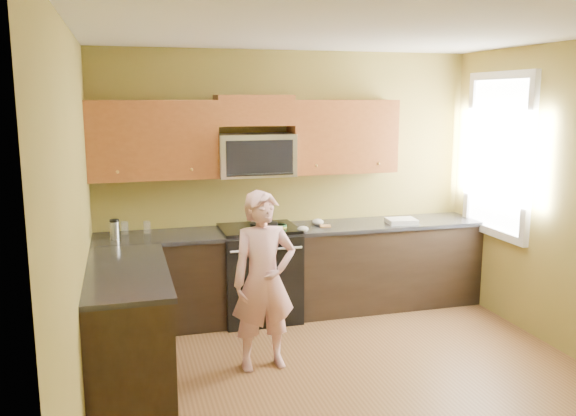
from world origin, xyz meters
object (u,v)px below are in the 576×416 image
object	(u,v)px
woman	(264,281)
travel_mug	(115,239)
frying_pan	(264,229)
microwave	(255,176)
butter_tub	(281,231)
stove	(259,273)

from	to	relation	value
woman	travel_mug	bearing A→B (deg)	133.46
woman	frying_pan	size ratio (longest dim) A/B	3.06
microwave	frying_pan	world-z (taller)	microwave
frying_pan	travel_mug	world-z (taller)	travel_mug
butter_tub	stove	bearing A→B (deg)	155.43
frying_pan	woman	bearing A→B (deg)	-92.20
woman	microwave	bearing A→B (deg)	76.74
travel_mug	frying_pan	bearing A→B (deg)	-2.58
woman	travel_mug	distance (m)	1.61
frying_pan	butter_tub	world-z (taller)	frying_pan
microwave	travel_mug	xyz separation A→B (m)	(-1.38, -0.15, -0.53)
microwave	frying_pan	distance (m)	0.54
butter_tub	travel_mug	distance (m)	1.59
microwave	woman	size ratio (longest dim) A/B	0.51
stove	woman	world-z (taller)	woman
butter_tub	travel_mug	size ratio (longest dim) A/B	0.59
stove	frying_pan	xyz separation A→B (m)	(0.03, -0.09, 0.47)
stove	frying_pan	distance (m)	0.48
microwave	travel_mug	bearing A→B (deg)	-173.82
stove	woman	bearing A→B (deg)	-100.85
microwave	stove	bearing A→B (deg)	-90.00
microwave	travel_mug	size ratio (longest dim) A/B	4.07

